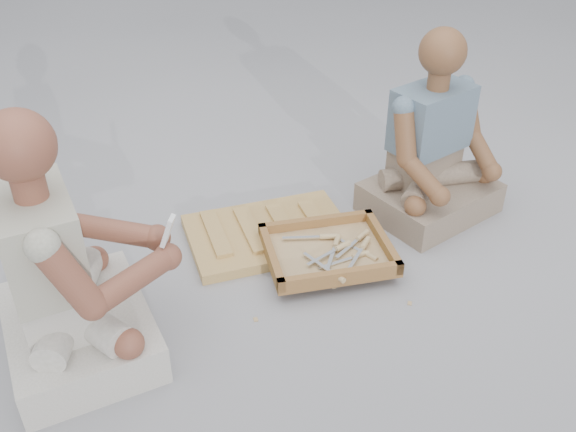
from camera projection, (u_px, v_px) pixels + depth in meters
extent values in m
plane|color=#9E9EA3|center=(298.00, 315.00, 2.30)|extent=(60.00, 60.00, 0.00)
cube|color=olive|center=(269.00, 233.00, 2.68)|extent=(0.72, 0.53, 0.04)
cube|color=brown|center=(328.00, 254.00, 2.51)|extent=(0.50, 0.41, 0.01)
cube|color=brown|center=(316.00, 223.00, 2.64)|extent=(0.48, 0.05, 0.05)
cube|color=brown|center=(341.00, 276.00, 2.35)|extent=(0.48, 0.05, 0.05)
cube|color=brown|center=(383.00, 240.00, 2.54)|extent=(0.05, 0.38, 0.05)
cube|color=brown|center=(271.00, 256.00, 2.45)|extent=(0.05, 0.38, 0.05)
cube|color=tan|center=(328.00, 252.00, 2.51)|extent=(0.44, 0.35, 0.01)
cube|color=white|center=(336.00, 263.00, 2.43)|extent=(0.15, 0.06, 0.00)
cylinder|color=tan|center=(361.00, 255.00, 2.47)|extent=(0.07, 0.04, 0.02)
cube|color=white|center=(301.00, 237.00, 2.56)|extent=(0.15, 0.03, 0.00)
cylinder|color=tan|center=(328.00, 236.00, 2.56)|extent=(0.07, 0.03, 0.02)
cube|color=white|center=(331.00, 258.00, 2.45)|extent=(0.08, 0.14, 0.00)
cylinder|color=tan|center=(337.00, 241.00, 2.54)|extent=(0.05, 0.07, 0.02)
cube|color=white|center=(317.00, 262.00, 2.42)|extent=(0.09, 0.14, 0.00)
cylinder|color=tan|center=(337.00, 276.00, 2.35)|extent=(0.05, 0.07, 0.02)
cube|color=white|center=(356.00, 258.00, 2.44)|extent=(0.10, 0.13, 0.00)
cylinder|color=tan|center=(365.00, 243.00, 2.52)|extent=(0.06, 0.07, 0.02)
cube|color=white|center=(322.00, 257.00, 2.45)|extent=(0.14, 0.09, 0.00)
cylinder|color=tan|center=(343.00, 246.00, 2.51)|extent=(0.07, 0.05, 0.02)
cube|color=white|center=(347.00, 248.00, 2.50)|extent=(0.12, 0.11, 0.00)
cylinder|color=tan|center=(363.00, 235.00, 2.57)|extent=(0.07, 0.06, 0.02)
cube|color=white|center=(348.00, 244.00, 2.54)|extent=(0.10, 0.13, 0.00)
cylinder|color=tan|center=(370.00, 256.00, 2.47)|extent=(0.06, 0.07, 0.02)
cube|color=tan|center=(410.00, 303.00, 2.35)|extent=(0.02, 0.02, 0.00)
cube|color=tan|center=(319.00, 232.00, 2.73)|extent=(0.02, 0.02, 0.00)
cube|color=tan|center=(364.00, 244.00, 2.65)|extent=(0.02, 0.02, 0.00)
cube|color=tan|center=(319.00, 212.00, 2.85)|extent=(0.02, 0.02, 0.00)
cube|color=tan|center=(328.00, 276.00, 2.48)|extent=(0.02, 0.02, 0.00)
cube|color=tan|center=(334.00, 287.00, 2.42)|extent=(0.02, 0.02, 0.00)
cube|color=tan|center=(381.00, 206.00, 2.89)|extent=(0.02, 0.02, 0.00)
cube|color=tan|center=(273.00, 237.00, 2.69)|extent=(0.02, 0.02, 0.00)
cube|color=tan|center=(256.00, 319.00, 2.28)|extent=(0.02, 0.02, 0.00)
cube|color=tan|center=(352.00, 248.00, 2.63)|extent=(0.02, 0.02, 0.00)
cube|color=beige|center=(80.00, 332.00, 2.13)|extent=(0.59, 0.66, 0.15)
cube|color=beige|center=(52.00, 300.00, 2.01)|extent=(0.27, 0.35, 0.17)
cube|color=#B6B3A1|center=(39.00, 240.00, 1.89)|extent=(0.30, 0.39, 0.29)
sphere|color=brown|center=(18.00, 145.00, 1.72)|extent=(0.20, 0.20, 0.20)
sphere|color=brown|center=(157.00, 238.00, 2.15)|extent=(0.09, 0.09, 0.09)
sphere|color=brown|center=(168.00, 257.00, 2.06)|extent=(0.09, 0.09, 0.09)
cube|color=gray|center=(429.00, 197.00, 2.83)|extent=(0.65, 0.61, 0.13)
cube|color=gray|center=(424.00, 163.00, 2.78)|extent=(0.34, 0.29, 0.16)
cube|color=slate|center=(432.00, 118.00, 2.66)|extent=(0.38, 0.32, 0.27)
sphere|color=brown|center=(443.00, 51.00, 2.49)|extent=(0.19, 0.19, 0.19)
sphere|color=brown|center=(492.00, 172.00, 2.70)|extent=(0.08, 0.08, 0.08)
sphere|color=brown|center=(440.00, 196.00, 2.54)|extent=(0.08, 0.08, 0.08)
cube|color=white|center=(168.00, 231.00, 2.00)|extent=(0.06, 0.06, 0.11)
cube|color=black|center=(167.00, 228.00, 2.00)|extent=(0.03, 0.04, 0.03)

